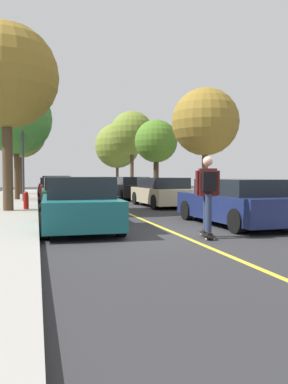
% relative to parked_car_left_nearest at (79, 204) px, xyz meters
% --- Properties ---
extents(ground, '(80.00, 80.00, 0.00)m').
position_rel_parked_car_left_nearest_xyz_m(ground, '(2.30, -1.35, -0.70)').
color(ground, '#2D2D30').
extents(center_line, '(0.12, 39.20, 0.01)m').
position_rel_parked_car_left_nearest_xyz_m(center_line, '(2.30, 2.65, -0.70)').
color(center_line, gold).
rests_on(center_line, ground).
extents(parked_car_left_nearest, '(2.09, 4.06, 1.44)m').
position_rel_parked_car_left_nearest_xyz_m(parked_car_left_nearest, '(0.00, 0.00, 0.00)').
color(parked_car_left_nearest, '#196066').
rests_on(parked_car_left_nearest, ground).
extents(parked_car_left_near, '(1.92, 4.29, 1.40)m').
position_rel_parked_car_left_nearest_xyz_m(parked_car_left_near, '(-0.00, 5.78, -0.01)').
color(parked_car_left_near, '#1E5B33').
rests_on(parked_car_left_near, ground).
extents(parked_car_left_far, '(1.92, 4.26, 1.43)m').
position_rel_parked_car_left_nearest_xyz_m(parked_car_left_far, '(0.00, 12.46, 0.01)').
color(parked_car_left_far, maroon).
rests_on(parked_car_left_far, ground).
extents(parked_car_left_farthest, '(2.00, 4.54, 1.29)m').
position_rel_parked_car_left_nearest_xyz_m(parked_car_left_farthest, '(-0.00, 19.45, -0.05)').
color(parked_car_left_farthest, maroon).
rests_on(parked_car_left_farthest, ground).
extents(parked_car_right_nearest, '(2.07, 4.57, 1.36)m').
position_rel_parked_car_left_nearest_xyz_m(parked_car_right_nearest, '(4.60, -0.16, -0.03)').
color(parked_car_right_nearest, navy).
rests_on(parked_car_right_nearest, ground).
extents(parked_car_right_near, '(2.04, 4.44, 1.36)m').
position_rel_parked_car_left_nearest_xyz_m(parked_car_right_near, '(4.60, 6.85, -0.02)').
color(parked_car_right_near, '#BCAD89').
rests_on(parked_car_right_near, ground).
extents(parked_car_right_far, '(2.05, 4.49, 1.36)m').
position_rel_parked_car_left_nearest_xyz_m(parked_car_right_far, '(4.60, 12.83, -0.03)').
color(parked_car_right_far, black).
rests_on(parked_car_right_far, ground).
extents(street_tree_left_nearest, '(3.89, 3.89, 7.00)m').
position_rel_parked_car_left_nearest_xyz_m(street_tree_left_nearest, '(-2.14, 5.03, 4.47)').
color(street_tree_left_nearest, '#4C3823').
rests_on(street_tree_left_nearest, sidewalk_left).
extents(street_tree_left_near, '(3.90, 3.90, 6.38)m').
position_rel_parked_car_left_nearest_xyz_m(street_tree_left_near, '(-2.14, 12.04, 3.86)').
color(street_tree_left_near, '#4C3823').
rests_on(street_tree_left_near, sidewalk_left).
extents(street_tree_left_far, '(3.53, 3.53, 6.08)m').
position_rel_parked_car_left_nearest_xyz_m(street_tree_left_far, '(-2.14, 18.11, 3.72)').
color(street_tree_left_far, '#3D2D1E').
rests_on(street_tree_left_far, sidewalk_left).
extents(street_tree_right_nearest, '(3.23, 3.23, 5.51)m').
position_rel_parked_car_left_nearest_xyz_m(street_tree_right_nearest, '(6.74, 6.76, 3.31)').
color(street_tree_right_nearest, brown).
rests_on(street_tree_right_nearest, sidewalk_right).
extents(street_tree_right_near, '(2.90, 2.90, 5.08)m').
position_rel_parked_car_left_nearest_xyz_m(street_tree_right_near, '(6.74, 14.65, 3.04)').
color(street_tree_right_near, '#3D2D1E').
rests_on(street_tree_right_near, sidewalk_right).
extents(street_tree_right_far, '(3.70, 3.70, 6.74)m').
position_rel_parked_car_left_nearest_xyz_m(street_tree_right_far, '(6.74, 21.55, 4.31)').
color(street_tree_right_far, '#4C3823').
rests_on(street_tree_right_far, sidewalk_right).
extents(street_tree_right_farthest, '(4.46, 4.46, 6.50)m').
position_rel_parked_car_left_nearest_xyz_m(street_tree_right_farthest, '(6.74, 27.74, 3.70)').
color(street_tree_right_farthest, '#4C3823').
rests_on(street_tree_right_farthest, sidewalk_right).
extents(fire_hydrant, '(0.20, 0.20, 0.70)m').
position_rel_parked_car_left_nearest_xyz_m(fire_hydrant, '(-1.50, 5.39, -0.21)').
color(fire_hydrant, '#B2140F').
rests_on(fire_hydrant, sidewalk_left).
extents(streetlamp, '(0.36, 0.24, 4.96)m').
position_rel_parked_car_left_nearest_xyz_m(streetlamp, '(-1.75, 10.40, 2.31)').
color(streetlamp, '#38383D').
rests_on(streetlamp, sidewalk_left).
extents(skateboard, '(0.41, 0.87, 0.10)m').
position_rel_parked_car_left_nearest_xyz_m(skateboard, '(2.78, -2.10, -0.61)').
color(skateboard, black).
rests_on(skateboard, ground).
extents(skateboarder, '(0.58, 0.70, 1.82)m').
position_rel_parked_car_left_nearest_xyz_m(skateboarder, '(2.77, -2.13, 0.44)').
color(skateboarder, black).
rests_on(skateboarder, skateboard).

